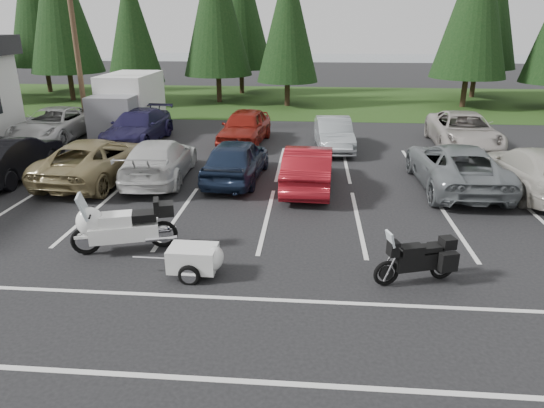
% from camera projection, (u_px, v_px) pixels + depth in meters
% --- Properties ---
extents(ground, '(120.00, 120.00, 0.00)m').
position_uv_depth(ground, '(246.00, 231.00, 13.55)').
color(ground, black).
rests_on(ground, ground).
extents(grass_strip, '(80.00, 16.00, 0.01)m').
position_uv_depth(grass_strip, '(289.00, 100.00, 35.92)').
color(grass_strip, '#223B13').
rests_on(grass_strip, ground).
extents(lake_water, '(70.00, 50.00, 0.02)m').
position_uv_depth(lake_water, '(330.00, 65.00, 64.51)').
color(lake_water, slate).
rests_on(lake_water, ground).
extents(utility_pole, '(1.60, 0.26, 9.00)m').
position_uv_depth(utility_pole, '(75.00, 39.00, 23.85)').
color(utility_pole, '#473321').
rests_on(utility_pole, ground).
extents(box_truck, '(2.40, 5.60, 2.90)m').
position_uv_depth(box_truck, '(125.00, 104.00, 25.31)').
color(box_truck, silver).
rests_on(box_truck, ground).
extents(stall_markings, '(32.00, 16.00, 0.01)m').
position_uv_depth(stall_markings, '(254.00, 206.00, 15.42)').
color(stall_markings, silver).
rests_on(stall_markings, ground).
extents(conifer_3, '(3.87, 3.87, 9.02)m').
position_uv_depth(conifer_3, '(131.00, 25.00, 32.45)').
color(conifer_3, '#332316').
rests_on(conifer_3, ground).
extents(conifer_4, '(4.80, 4.80, 11.17)m').
position_uv_depth(conifer_4, '(216.00, 5.00, 32.98)').
color(conifer_4, '#332316').
rests_on(conifer_4, ground).
extents(conifer_5, '(4.14, 4.14, 9.63)m').
position_uv_depth(conifer_5, '(288.00, 19.00, 31.70)').
color(conifer_5, '#332316').
rests_on(conifer_5, ground).
extents(conifer_6, '(4.93, 4.93, 11.48)m').
position_uv_depth(conifer_6, '(477.00, 1.00, 30.85)').
color(conifer_6, '#332316').
rests_on(conifer_6, ground).
extents(conifer_back_b, '(4.97, 4.97, 11.58)m').
position_uv_depth(conifer_back_b, '(240.00, 4.00, 37.10)').
color(conifer_back_b, '#332316').
rests_on(conifer_back_b, ground).
extents(car_near_1, '(1.72, 4.85, 1.59)m').
position_uv_depth(car_near_1, '(11.00, 157.00, 17.90)').
color(car_near_1, black).
rests_on(car_near_1, ground).
extents(car_near_2, '(3.04, 5.73, 1.54)m').
position_uv_depth(car_near_2, '(97.00, 159.00, 17.74)').
color(car_near_2, '#8A7A50').
rests_on(car_near_2, ground).
extents(car_near_3, '(2.38, 5.24, 1.49)m').
position_uv_depth(car_near_3, '(159.00, 160.00, 17.77)').
color(car_near_3, silver).
rests_on(car_near_3, ground).
extents(car_near_4, '(2.18, 4.72, 1.57)m').
position_uv_depth(car_near_4, '(236.00, 159.00, 17.67)').
color(car_near_4, '#162137').
rests_on(car_near_4, ground).
extents(car_near_5, '(1.82, 4.67, 1.52)m').
position_uv_depth(car_near_5, '(309.00, 167.00, 16.83)').
color(car_near_5, maroon).
rests_on(car_near_5, ground).
extents(car_near_6, '(2.70, 5.68, 1.57)m').
position_uv_depth(car_near_6, '(455.00, 166.00, 16.87)').
color(car_near_6, slate).
rests_on(car_near_6, ground).
extents(car_near_7, '(2.54, 5.52, 1.57)m').
position_uv_depth(car_near_7, '(532.00, 170.00, 16.37)').
color(car_near_7, beige).
rests_on(car_near_7, ground).
extents(car_far_0, '(2.64, 5.57, 1.54)m').
position_uv_depth(car_far_0, '(54.00, 124.00, 23.73)').
color(car_far_0, silver).
rests_on(car_far_0, ground).
extents(car_far_1, '(2.41, 5.41, 1.54)m').
position_uv_depth(car_far_1, '(138.00, 127.00, 23.13)').
color(car_far_1, '#1E1A41').
rests_on(car_far_1, ground).
extents(car_far_2, '(2.37, 4.91, 1.62)m').
position_uv_depth(car_far_2, '(245.00, 127.00, 22.97)').
color(car_far_2, maroon).
rests_on(car_far_2, ground).
extents(car_far_3, '(1.80, 4.41, 1.42)m').
position_uv_depth(car_far_3, '(334.00, 134.00, 21.98)').
color(car_far_3, gray).
rests_on(car_far_3, ground).
extents(car_far_4, '(2.93, 5.89, 1.60)m').
position_uv_depth(car_far_4, '(463.00, 131.00, 22.15)').
color(car_far_4, '#AEA69F').
rests_on(car_far_4, ground).
extents(touring_motorcycle, '(3.04, 1.71, 1.61)m').
position_uv_depth(touring_motorcycle, '(123.00, 222.00, 12.13)').
color(touring_motorcycle, white).
rests_on(touring_motorcycle, ground).
extents(cargo_trailer, '(1.59, 0.91, 0.73)m').
position_uv_depth(cargo_trailer, '(193.00, 261.00, 11.09)').
color(cargo_trailer, silver).
rests_on(cargo_trailer, ground).
extents(adventure_motorcycle, '(2.30, 1.37, 1.32)m').
position_uv_depth(adventure_motorcycle, '(416.00, 256.00, 10.69)').
color(adventure_motorcycle, black).
rests_on(adventure_motorcycle, ground).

